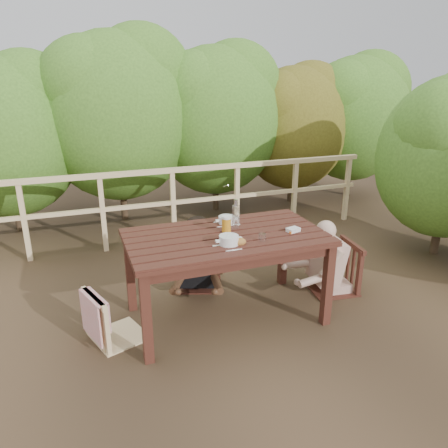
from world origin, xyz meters
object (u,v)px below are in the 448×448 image
object	(u,v)px
chair_right	(334,247)
bread_roll	(239,242)
chair_left	(115,292)
woman	(199,230)
beer_glass	(226,225)
bottle	(236,215)
tumbler	(262,238)
soup_near	(229,241)
soup_far	(227,221)
chair_far	(199,247)
butter_tub	(293,231)
diner_right	(338,233)
table	(226,277)

from	to	relation	value
chair_right	bread_roll	xyz separation A→B (m)	(-1.20, -0.37, 0.36)
chair_left	woman	bearing A→B (deg)	-72.76
chair_right	beer_glass	distance (m)	1.27
bottle	tumbler	bearing A→B (deg)	-76.42
chair_right	tumbler	bearing A→B (deg)	-62.57
soup_near	tumbler	xyz separation A→B (m)	(0.29, -0.02, -0.01)
soup_far	bottle	world-z (taller)	bottle
chair_far	butter_tub	xyz separation A→B (m)	(0.63, -0.81, 0.39)
chair_left	beer_glass	bearing A→B (deg)	-105.71
woman	soup_near	world-z (taller)	woman
bottle	tumbler	xyz separation A→B (m)	(0.09, -0.38, -0.10)
diner_right	soup_near	distance (m)	1.38
bottle	bread_roll	bearing A→B (deg)	-106.99
chair_far	beer_glass	distance (m)	0.76
soup_near	tumbler	world-z (taller)	soup_near
chair_right	soup_near	size ratio (longest dim) A/B	3.47
bottle	chair_right	bearing A→B (deg)	-0.66
tumbler	chair_far	bearing A→B (deg)	107.13
soup_near	beer_glass	xyz separation A→B (m)	(0.08, 0.28, 0.04)
woman	bread_roll	distance (m)	0.96
chair_left	bottle	xyz separation A→B (m)	(1.13, 0.13, 0.51)
chair_far	bottle	size ratio (longest dim) A/B	3.11
soup_far	bread_roll	world-z (taller)	soup_far
chair_far	chair_right	world-z (taller)	chair_right
beer_glass	butter_tub	bearing A→B (deg)	-19.54
bread_roll	tumbler	size ratio (longest dim) A/B	1.46
table	soup_far	bearing A→B (deg)	68.50
chair_left	soup_far	world-z (taller)	soup_far
table	soup_near	xyz separation A→B (m)	(-0.06, -0.22, 0.45)
diner_right	bottle	distance (m)	1.16
bread_roll	tumbler	distance (m)	0.21
chair_right	butter_tub	bearing A→B (deg)	-60.67
woman	beer_glass	xyz separation A→B (m)	(0.07, -0.63, 0.26)
chair_left	chair_far	size ratio (longest dim) A/B	0.99
table	chair_right	world-z (taller)	chair_right
beer_glass	tumbler	size ratio (longest dim) A/B	2.08
woman	chair_far	bearing A→B (deg)	109.77
chair_right	woman	bearing A→B (deg)	-106.96
bread_roll	woman	bearing A→B (deg)	94.52
beer_glass	butter_tub	distance (m)	0.60
chair_left	bottle	world-z (taller)	bottle
chair_right	diner_right	distance (m)	0.16
bread_roll	beer_glass	size ratio (longest dim) A/B	0.70
chair_right	soup_far	bearing A→B (deg)	-90.58
chair_far	woman	xyz separation A→B (m)	(0.00, 0.02, 0.19)
chair_left	butter_tub	size ratio (longest dim) A/B	7.48
soup_near	bread_roll	bearing A→B (deg)	-16.33
chair_far	bottle	xyz separation A→B (m)	(0.19, -0.54, 0.51)
soup_far	bread_roll	distance (m)	0.53
table	bread_roll	distance (m)	0.50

